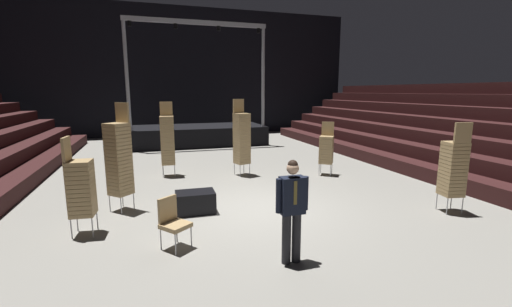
# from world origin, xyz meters

# --- Properties ---
(ground_plane) EXTENTS (22.00, 30.00, 0.10)m
(ground_plane) POSITION_xyz_m (0.00, 0.00, -0.05)
(ground_plane) COLOR gray
(arena_end_wall) EXTENTS (22.00, 0.30, 8.00)m
(arena_end_wall) POSITION_xyz_m (0.00, 15.00, 4.00)
(arena_end_wall) COLOR black
(arena_end_wall) RESTS_ON ground_plane
(bleacher_bank_right) EXTENTS (5.25, 24.00, 3.15)m
(bleacher_bank_right) POSITION_xyz_m (8.38, 1.00, 1.58)
(bleacher_bank_right) COLOR black
(bleacher_bank_right) RESTS_ON ground_plane
(stage_riser) EXTENTS (7.05, 3.17, 6.10)m
(stage_riser) POSITION_xyz_m (0.00, 10.59, 0.60)
(stage_riser) COLOR black
(stage_riser) RESTS_ON ground_plane
(man_with_tie) EXTENTS (0.57, 0.24, 1.75)m
(man_with_tie) POSITION_xyz_m (-0.30, -2.74, 0.99)
(man_with_tie) COLOR black
(man_with_tie) RESTS_ON ground_plane
(chair_stack_front_left) EXTENTS (0.55, 0.55, 2.56)m
(chair_stack_front_left) POSITION_xyz_m (0.50, 3.32, 1.28)
(chair_stack_front_left) COLOR #B2B5BA
(chair_stack_front_left) RESTS_ON ground_plane
(chair_stack_front_right) EXTENTS (0.47, 0.47, 2.48)m
(chair_stack_front_right) POSITION_xyz_m (-1.88, 3.94, 1.24)
(chair_stack_front_right) COLOR #B2B5BA
(chair_stack_front_right) RESTS_ON ground_plane
(chair_stack_mid_left) EXTENTS (0.62, 0.62, 2.56)m
(chair_stack_mid_left) POSITION_xyz_m (-3.15, 0.81, 1.28)
(chair_stack_mid_left) COLOR #B2B5BA
(chair_stack_mid_left) RESTS_ON ground_plane
(chair_stack_mid_right) EXTENTS (0.48, 0.48, 1.96)m
(chair_stack_mid_right) POSITION_xyz_m (-3.78, -0.45, 0.98)
(chair_stack_mid_right) COLOR #B2B5BA
(chair_stack_mid_right) RESTS_ON ground_plane
(chair_stack_mid_centre) EXTENTS (0.62, 0.62, 1.79)m
(chair_stack_mid_centre) POSITION_xyz_m (3.23, 2.48, 0.90)
(chair_stack_mid_centre) COLOR #B2B5BA
(chair_stack_mid_centre) RESTS_ON ground_plane
(chair_stack_rear_left) EXTENTS (0.51, 0.51, 2.14)m
(chair_stack_rear_left) POSITION_xyz_m (4.24, -1.63, 1.07)
(chair_stack_rear_left) COLOR #B2B5BA
(chair_stack_rear_left) RESTS_ON ground_plane
(equipment_road_case) EXTENTS (0.92, 0.63, 0.50)m
(equipment_road_case) POSITION_xyz_m (-1.50, 0.14, 0.25)
(equipment_road_case) COLOR black
(equipment_road_case) RESTS_ON ground_plane
(loose_chair_near_man) EXTENTS (0.62, 0.62, 0.95)m
(loose_chair_near_man) POSITION_xyz_m (-2.13, -1.59, 0.53)
(loose_chair_near_man) COLOR #B2B5BA
(loose_chair_near_man) RESTS_ON ground_plane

